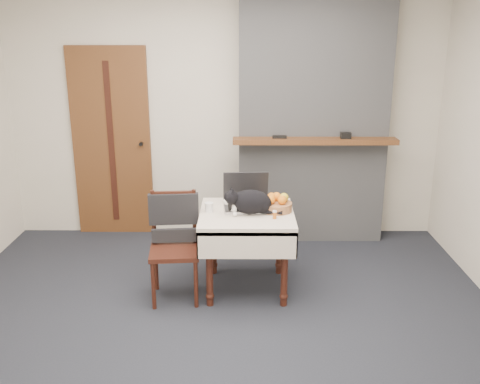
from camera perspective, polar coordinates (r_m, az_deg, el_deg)
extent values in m
plane|color=black|center=(4.18, -2.39, -14.12)|extent=(4.50, 4.50, 0.00)
cube|color=beige|center=(5.64, -1.63, 8.27)|extent=(4.50, 0.02, 2.60)
cube|color=brown|center=(5.84, -13.52, 5.11)|extent=(0.82, 0.05, 2.00)
cube|color=#36120E|center=(5.81, -13.59, 5.05)|extent=(0.06, 0.01, 1.70)
cylinder|color=black|center=(5.72, -10.50, 5.07)|extent=(0.04, 0.06, 0.04)
cube|color=gray|center=(5.54, 7.76, 7.95)|extent=(1.50, 0.30, 2.60)
cube|color=brown|center=(5.34, 8.00, 5.42)|extent=(1.62, 0.18, 0.05)
cube|color=black|center=(5.29, 4.24, 5.88)|extent=(0.14, 0.04, 0.03)
cube|color=black|center=(5.38, 11.21, 5.94)|extent=(0.10, 0.07, 0.06)
cylinder|color=#36120E|center=(4.32, -3.28, -8.22)|extent=(0.06, 0.06, 0.64)
sphere|color=#36120E|center=(4.43, -3.22, -11.03)|extent=(0.07, 0.07, 0.07)
cylinder|color=#36120E|center=(4.33, 4.76, -8.23)|extent=(0.06, 0.06, 0.64)
sphere|color=#36120E|center=(4.44, 4.68, -11.03)|extent=(0.07, 0.07, 0.07)
cylinder|color=#36120E|center=(4.87, -2.85, -5.20)|extent=(0.06, 0.06, 0.64)
sphere|color=#36120E|center=(4.97, -2.81, -7.76)|extent=(0.07, 0.07, 0.07)
cylinder|color=#36120E|center=(4.88, 4.23, -5.20)|extent=(0.06, 0.06, 0.64)
sphere|color=#36120E|center=(4.97, 4.17, -7.76)|extent=(0.07, 0.07, 0.07)
cube|color=beige|center=(4.46, 0.73, -2.52)|extent=(0.78, 0.78, 0.06)
cube|color=beige|center=(4.14, 0.76, -5.75)|extent=(0.78, 0.01, 0.22)
cube|color=beige|center=(4.86, 0.69, -2.21)|extent=(0.78, 0.01, 0.22)
cube|color=beige|center=(4.51, -4.18, -3.82)|extent=(0.01, 0.78, 0.22)
cube|color=beige|center=(4.52, 5.63, -3.83)|extent=(0.01, 0.78, 0.22)
cube|color=#B7B7BC|center=(4.51, 0.77, -1.72)|extent=(0.41, 0.30, 0.02)
cube|color=black|center=(4.51, 0.77, -1.55)|extent=(0.33, 0.21, 0.00)
cube|color=black|center=(4.62, 0.62, 0.62)|extent=(0.39, 0.10, 0.27)
cube|color=#A8D1F6|center=(4.62, 0.62, 0.61)|extent=(0.36, 0.08, 0.24)
ellipsoid|color=black|center=(4.38, 1.10, -1.06)|extent=(0.35, 0.25, 0.20)
ellipsoid|color=black|center=(4.41, 2.33, -1.22)|extent=(0.20, 0.21, 0.17)
sphere|color=black|center=(4.33, -0.96, -0.59)|extent=(0.14, 0.14, 0.12)
ellipsoid|color=white|center=(4.33, -1.46, -0.99)|extent=(0.06, 0.07, 0.06)
ellipsoid|color=white|center=(4.37, -0.58, -1.66)|extent=(0.06, 0.08, 0.08)
cone|color=black|center=(4.29, -0.75, 0.03)|extent=(0.05, 0.05, 0.05)
cone|color=black|center=(4.35, -0.92, 0.28)|extent=(0.05, 0.05, 0.05)
cylinder|color=black|center=(4.38, 3.40, -2.16)|extent=(0.18, 0.06, 0.03)
sphere|color=white|center=(4.34, -0.54, -2.37)|extent=(0.04, 0.04, 0.04)
sphere|color=white|center=(4.41, -0.74, -2.04)|extent=(0.04, 0.04, 0.04)
cylinder|color=silver|center=(4.44, -3.32, -1.65)|extent=(0.07, 0.07, 0.08)
cylinder|color=#B35816|center=(4.30, 3.72, -2.51)|extent=(0.03, 0.03, 0.06)
cylinder|color=silver|center=(4.28, 3.72, -2.08)|extent=(0.03, 0.03, 0.01)
cylinder|color=#9E653F|center=(4.48, 3.93, -1.58)|extent=(0.26, 0.26, 0.07)
sphere|color=orange|center=(4.42, 3.31, -0.83)|extent=(0.08, 0.08, 0.08)
sphere|color=orange|center=(4.42, 4.51, -0.87)|extent=(0.08, 0.08, 0.08)
sphere|color=orange|center=(4.50, 3.91, -0.50)|extent=(0.08, 0.08, 0.08)
sphere|color=yellow|center=(4.49, 4.71, -0.58)|extent=(0.08, 0.08, 0.08)
sphere|color=orange|center=(4.49, 3.40, -0.54)|extent=(0.08, 0.08, 0.08)
cube|color=black|center=(4.53, 2.43, -1.77)|extent=(0.10, 0.11, 0.01)
cube|color=#36120E|center=(4.42, -7.01, -6.28)|extent=(0.43, 0.43, 0.04)
cylinder|color=#36120E|center=(4.37, -9.23, -9.75)|extent=(0.03, 0.03, 0.42)
cylinder|color=#36120E|center=(4.35, -4.73, -9.67)|extent=(0.03, 0.03, 0.42)
cylinder|color=#36120E|center=(4.67, -8.94, -7.88)|extent=(0.03, 0.03, 0.42)
cylinder|color=#36120E|center=(4.66, -4.75, -7.80)|extent=(0.03, 0.03, 0.42)
cylinder|color=#36120E|center=(4.50, -9.20, -2.72)|extent=(0.03, 0.03, 0.47)
cylinder|color=#36120E|center=(4.49, -4.89, -2.62)|extent=(0.03, 0.03, 0.47)
cube|color=#36120E|center=(4.46, -7.09, -1.54)|extent=(0.34, 0.06, 0.26)
cube|color=black|center=(4.46, -7.09, -1.80)|extent=(0.42, 0.09, 0.26)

